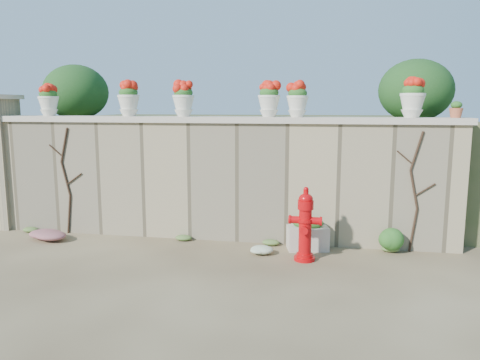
% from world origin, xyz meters
% --- Properties ---
extents(ground, '(80.00, 80.00, 0.00)m').
position_xyz_m(ground, '(0.00, 0.00, 0.00)').
color(ground, '#4F3E27').
rests_on(ground, ground).
extents(stone_wall, '(8.00, 0.40, 2.00)m').
position_xyz_m(stone_wall, '(0.00, 1.80, 1.00)').
color(stone_wall, gray).
rests_on(stone_wall, ground).
extents(wall_cap, '(8.10, 0.52, 0.10)m').
position_xyz_m(wall_cap, '(0.00, 1.80, 2.05)').
color(wall_cap, beige).
rests_on(wall_cap, stone_wall).
extents(gate_pillar, '(0.72, 0.72, 2.48)m').
position_xyz_m(gate_pillar, '(-4.15, 1.80, 1.26)').
color(gate_pillar, gray).
rests_on(gate_pillar, ground).
extents(raised_fill, '(9.00, 6.00, 2.00)m').
position_xyz_m(raised_fill, '(0.00, 5.00, 1.00)').
color(raised_fill, '#384C23').
rests_on(raised_fill, ground).
extents(back_shrub_left, '(1.30, 1.30, 1.10)m').
position_xyz_m(back_shrub_left, '(-3.20, 3.00, 2.55)').
color(back_shrub_left, '#143814').
rests_on(back_shrub_left, raised_fill).
extents(back_shrub_right, '(1.30, 1.30, 1.10)m').
position_xyz_m(back_shrub_right, '(3.40, 3.00, 2.55)').
color(back_shrub_right, '#143814').
rests_on(back_shrub_right, raised_fill).
extents(vine_left, '(0.60, 0.04, 1.91)m').
position_xyz_m(vine_left, '(-2.67, 1.58, 0.99)').
color(vine_left, black).
rests_on(vine_left, ground).
extents(vine_right, '(0.60, 0.04, 1.91)m').
position_xyz_m(vine_right, '(3.23, 1.58, 0.99)').
color(vine_right, black).
rests_on(vine_right, ground).
extents(fire_hydrant, '(0.47, 0.34, 1.10)m').
position_xyz_m(fire_hydrant, '(1.58, 0.85, 0.56)').
color(fire_hydrant, '#B5060A').
rests_on(fire_hydrant, ground).
extents(planter_box, '(0.71, 0.51, 0.53)m').
position_xyz_m(planter_box, '(1.61, 1.40, 0.25)').
color(planter_box, beige).
rests_on(planter_box, ground).
extents(green_shrub, '(0.54, 0.49, 0.51)m').
position_xyz_m(green_shrub, '(2.82, 1.44, 0.26)').
color(green_shrub, '#1E5119').
rests_on(green_shrub, ground).
extents(magenta_clump, '(0.85, 0.56, 0.23)m').
position_xyz_m(magenta_clump, '(-2.83, 1.11, 0.11)').
color(magenta_clump, '#BA256C').
rests_on(magenta_clump, ground).
extents(white_flowers, '(0.45, 0.36, 0.16)m').
position_xyz_m(white_flowers, '(0.87, 0.99, 0.08)').
color(white_flowers, white).
rests_on(white_flowers, ground).
extents(urn_pot_0, '(0.36, 0.36, 0.56)m').
position_xyz_m(urn_pot_0, '(-3.06, 1.80, 2.38)').
color(urn_pot_0, silver).
rests_on(urn_pot_0, wall_cap).
extents(urn_pot_1, '(0.38, 0.38, 0.59)m').
position_xyz_m(urn_pot_1, '(-1.54, 1.80, 2.39)').
color(urn_pot_1, silver).
rests_on(urn_pot_1, wall_cap).
extents(urn_pot_2, '(0.37, 0.37, 0.58)m').
position_xyz_m(urn_pot_2, '(-0.55, 1.80, 2.39)').
color(urn_pot_2, silver).
rests_on(urn_pot_2, wall_cap).
extents(urn_pot_3, '(0.36, 0.36, 0.57)m').
position_xyz_m(urn_pot_3, '(0.91, 1.80, 2.38)').
color(urn_pot_3, silver).
rests_on(urn_pot_3, wall_cap).
extents(urn_pot_4, '(0.35, 0.35, 0.55)m').
position_xyz_m(urn_pot_4, '(1.38, 1.80, 2.37)').
color(urn_pot_4, silver).
rests_on(urn_pot_4, wall_cap).
extents(urn_pot_5, '(0.39, 0.39, 0.60)m').
position_xyz_m(urn_pot_5, '(3.15, 1.80, 2.40)').
color(urn_pot_5, silver).
rests_on(urn_pot_5, wall_cap).
extents(terracotta_pot, '(0.20, 0.20, 0.24)m').
position_xyz_m(terracotta_pot, '(3.80, 1.80, 2.21)').
color(terracotta_pot, '#AF5535').
rests_on(terracotta_pot, wall_cap).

